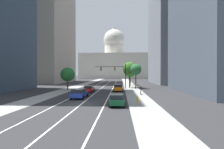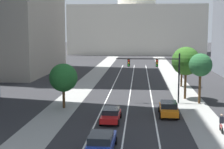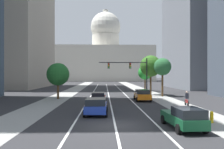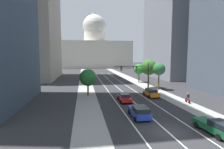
# 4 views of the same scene
# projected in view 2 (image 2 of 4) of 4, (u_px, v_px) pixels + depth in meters

# --- Properties ---
(ground_plane) EXTENTS (400.00, 400.00, 0.00)m
(ground_plane) POSITION_uv_depth(u_px,v_px,m) (132.00, 82.00, 60.89)
(ground_plane) COLOR #2B2B2D
(sidewalk_left) EXTENTS (3.83, 130.00, 0.01)m
(sidewalk_left) POSITION_uv_depth(u_px,v_px,m) (83.00, 86.00, 56.60)
(sidewalk_left) COLOR gray
(sidewalk_left) RESTS_ON ground
(sidewalk_right) EXTENTS (3.83, 130.00, 0.01)m
(sidewalk_right) POSITION_uv_depth(u_px,v_px,m) (180.00, 88.00, 55.30)
(sidewalk_right) COLOR gray
(sidewalk_right) RESTS_ON ground
(lane_stripe_left) EXTENTS (0.16, 90.00, 0.01)m
(lane_stripe_left) POSITION_uv_depth(u_px,v_px,m) (107.00, 99.00, 46.32)
(lane_stripe_left) COLOR white
(lane_stripe_left) RESTS_ON ground
(lane_stripe_center) EXTENTS (0.16, 90.00, 0.01)m
(lane_stripe_center) POSITION_uv_depth(u_px,v_px,m) (129.00, 99.00, 46.07)
(lane_stripe_center) COLOR white
(lane_stripe_center) RESTS_ON ground
(lane_stripe_right) EXTENTS (0.16, 90.00, 0.01)m
(lane_stripe_right) POSITION_uv_depth(u_px,v_px,m) (152.00, 100.00, 45.82)
(lane_stripe_right) COLOR white
(lane_stripe_right) RESTS_ON ground
(capitol_building) EXTENTS (51.67, 25.42, 39.87)m
(capitol_building) POSITION_uv_depth(u_px,v_px,m) (136.00, 20.00, 135.21)
(capitol_building) COLOR beige
(capitol_building) RESTS_ON ground
(car_red) EXTENTS (2.07, 4.48, 1.40)m
(car_red) POSITION_uv_depth(u_px,v_px,m) (111.00, 115.00, 34.78)
(car_red) COLOR red
(car_red) RESTS_ON ground
(car_blue) EXTENTS (2.20, 4.66, 1.55)m
(car_blue) POSITION_uv_depth(u_px,v_px,m) (102.00, 141.00, 26.27)
(car_blue) COLOR #1E389E
(car_blue) RESTS_ON ground
(car_orange) EXTENTS (2.16, 4.65, 1.57)m
(car_orange) POSITION_uv_depth(u_px,v_px,m) (169.00, 108.00, 37.20)
(car_orange) COLOR orange
(car_orange) RESTS_ON ground
(traffic_signal_mast) EXTENTS (8.20, 0.39, 6.48)m
(traffic_signal_mast) POSITION_uv_depth(u_px,v_px,m) (159.00, 68.00, 43.39)
(traffic_signal_mast) COLOR black
(traffic_signal_mast) RESTS_ON ground
(cyclist) EXTENTS (0.38, 1.70, 1.72)m
(cyclist) POSITION_uv_depth(u_px,v_px,m) (221.00, 123.00, 31.18)
(cyclist) COLOR black
(cyclist) RESTS_ON ground
(street_tree_mid_left) EXTENTS (3.42, 3.42, 5.45)m
(street_tree_mid_left) POSITION_uv_depth(u_px,v_px,m) (63.00, 78.00, 40.52)
(street_tree_mid_left) COLOR #51381E
(street_tree_mid_left) RESTS_ON ground
(street_tree_mid_right) EXTENTS (3.89, 3.89, 7.18)m
(street_tree_mid_right) POSITION_uv_depth(u_px,v_px,m) (186.00, 61.00, 45.83)
(street_tree_mid_right) COLOR #51381E
(street_tree_mid_right) RESTS_ON ground
(street_tree_far_right) EXTENTS (3.16, 3.16, 5.70)m
(street_tree_far_right) POSITION_uv_depth(u_px,v_px,m) (182.00, 62.00, 55.91)
(street_tree_far_right) COLOR #51381E
(street_tree_far_right) RESTS_ON ground
(street_tree_near_right) EXTENTS (2.95, 2.95, 6.49)m
(street_tree_near_right) POSITION_uv_depth(u_px,v_px,m) (200.00, 65.00, 42.86)
(street_tree_near_right) COLOR #51381E
(street_tree_near_right) RESTS_ON ground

